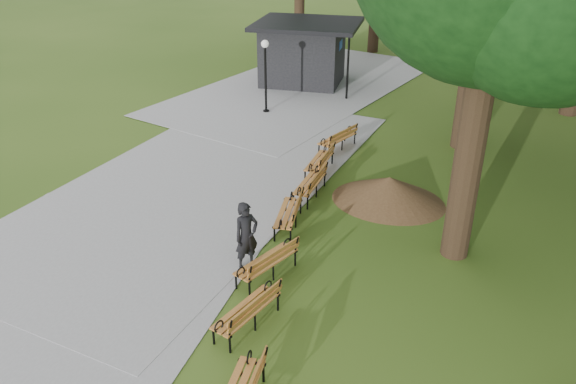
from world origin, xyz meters
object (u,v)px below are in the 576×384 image
at_px(person, 246,236).
at_px(bench_2, 266,262).
at_px(bench_1, 247,310).
at_px(bench_5, 319,161).
at_px(kiosk, 303,53).
at_px(bench_6, 337,139).
at_px(lamp_post, 265,61).
at_px(bench_3, 288,213).
at_px(bench_4, 310,183).
at_px(dirt_mound, 389,189).

distance_m(person, bench_2, 0.80).
bearing_deg(bench_1, bench_5, -158.68).
xyz_separation_m(kiosk, bench_6, (4.50, -7.47, -1.10)).
bearing_deg(bench_6, person, 19.33).
distance_m(lamp_post, bench_3, 9.94).
height_order(person, bench_5, person).
relative_size(lamp_post, bench_3, 1.64).
xyz_separation_m(bench_1, bench_5, (-1.38, 7.86, 0.00)).
relative_size(kiosk, bench_6, 2.59).
relative_size(person, lamp_post, 0.58).
distance_m(kiosk, bench_5, 10.74).
bearing_deg(bench_4, kiosk, -158.98).
bearing_deg(bench_4, bench_3, 1.54).
xyz_separation_m(bench_3, bench_4, (-0.14, 1.98, 0.00)).
distance_m(person, bench_5, 5.89).
bearing_deg(bench_2, bench_6, -155.61).
xyz_separation_m(kiosk, bench_1, (6.00, -17.49, -1.10)).
xyz_separation_m(bench_3, bench_5, (-0.48, 3.65, 0.00)).
bearing_deg(person, kiosk, 46.81).
height_order(bench_4, bench_5, same).
bearing_deg(bench_5, dirt_mound, 65.48).
relative_size(person, bench_3, 0.95).
bearing_deg(person, bench_2, -77.77).
relative_size(person, bench_6, 0.95).
relative_size(lamp_post, bench_4, 1.64).
bearing_deg(bench_2, person, -90.00).
bearing_deg(dirt_mound, person, -115.40).
relative_size(bench_3, bench_6, 1.00).
relative_size(bench_4, bench_5, 1.00).
distance_m(kiosk, bench_2, 16.69).
relative_size(dirt_mound, bench_4, 1.53).
relative_size(dirt_mound, bench_5, 1.53).
xyz_separation_m(bench_1, bench_3, (-0.90, 4.20, 0.00)).
xyz_separation_m(lamp_post, bench_3, (4.82, -8.51, -1.81)).
bearing_deg(dirt_mound, bench_4, -164.00).
bearing_deg(bench_3, bench_6, 172.52).
distance_m(kiosk, bench_6, 8.79).
bearing_deg(kiosk, dirt_mound, -65.69).
bearing_deg(dirt_mound, bench_2, -108.46).
bearing_deg(lamp_post, bench_4, -54.42).
distance_m(kiosk, bench_4, 12.39).
relative_size(dirt_mound, bench_3, 1.53).
height_order(person, bench_1, person).
xyz_separation_m(bench_2, bench_6, (-1.10, 8.22, 0.00)).
height_order(bench_1, bench_3, same).
bearing_deg(bench_2, bench_5, -154.07).
height_order(dirt_mound, bench_3, bench_3).
xyz_separation_m(lamp_post, bench_4, (4.67, -6.53, -1.81)).
distance_m(bench_2, bench_3, 2.45).
height_order(dirt_mound, bench_5, bench_5).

